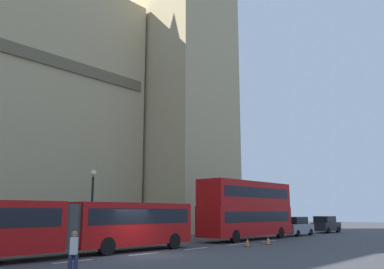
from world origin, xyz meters
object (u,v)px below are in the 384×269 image
(sedan_lead, at_px, (296,226))
(sedan_trailing, at_px, (326,225))
(traffic_cone_middle, at_px, (268,241))
(traffic_cone_west, at_px, (247,242))
(articulated_bus, at_px, (62,224))
(double_decker_bus, at_px, (247,208))
(street_lamp, at_px, (92,202))
(pedestrian_near_cones, at_px, (74,253))

(sedan_lead, relative_size, sedan_trailing, 1.00)
(traffic_cone_middle, bearing_deg, sedan_lead, 17.39)
(traffic_cone_west, height_order, traffic_cone_middle, same)
(traffic_cone_middle, bearing_deg, articulated_bus, 165.25)
(traffic_cone_west, bearing_deg, double_decker_bus, 33.09)
(traffic_cone_middle, bearing_deg, street_lamp, 138.91)
(double_decker_bus, relative_size, street_lamp, 2.08)
(sedan_lead, xyz_separation_m, sedan_trailing, (7.45, 0.11, 0.00))
(articulated_bus, xyz_separation_m, traffic_cone_middle, (14.62, -3.85, -1.46))
(articulated_bus, height_order, sedan_trailing, articulated_bus)
(traffic_cone_west, xyz_separation_m, pedestrian_near_cones, (-15.60, -2.83, 0.63))
(pedestrian_near_cones, bearing_deg, articulated_bus, 62.14)
(sedan_trailing, bearing_deg, traffic_cone_west, -170.60)
(street_lamp, bearing_deg, pedestrian_near_cones, -127.59)
(traffic_cone_middle, height_order, pedestrian_near_cones, pedestrian_near_cones)
(traffic_cone_west, relative_size, pedestrian_near_cones, 0.34)
(street_lamp, bearing_deg, traffic_cone_middle, -41.09)
(double_decker_bus, distance_m, traffic_cone_middle, 5.56)
(articulated_bus, relative_size, street_lamp, 3.42)
(sedan_trailing, bearing_deg, sedan_lead, -179.16)
(traffic_cone_middle, bearing_deg, pedestrian_near_cones, -171.62)
(traffic_cone_middle, xyz_separation_m, street_lamp, (-9.59, 8.36, 2.77))
(articulated_bus, distance_m, double_decker_bus, 17.84)
(double_decker_bus, height_order, street_lamp, street_lamp)
(sedan_lead, distance_m, street_lamp, 21.72)
(traffic_cone_west, xyz_separation_m, traffic_cone_middle, (2.47, -0.17, 0.00))
(double_decker_bus, distance_m, pedestrian_near_cones, 22.31)
(street_lamp, height_order, pedestrian_near_cones, street_lamp)
(sedan_trailing, height_order, traffic_cone_middle, sedan_trailing)
(traffic_cone_west, distance_m, street_lamp, 11.20)
(traffic_cone_middle, xyz_separation_m, pedestrian_near_cones, (-18.07, -2.66, 0.63))
(articulated_bus, relative_size, double_decker_bus, 1.64)
(sedan_lead, bearing_deg, pedestrian_near_cones, -168.04)
(traffic_cone_west, xyz_separation_m, street_lamp, (-7.12, 8.19, 2.77))
(sedan_trailing, xyz_separation_m, traffic_cone_middle, (-18.95, -3.71, -0.63))
(articulated_bus, height_order, pedestrian_near_cones, articulated_bus)
(double_decker_bus, height_order, traffic_cone_west, double_decker_bus)
(pedestrian_near_cones, bearing_deg, sedan_trailing, 9.77)
(double_decker_bus, bearing_deg, sedan_trailing, -0.51)
(traffic_cone_middle, relative_size, pedestrian_near_cones, 0.34)
(sedan_trailing, relative_size, street_lamp, 0.83)
(articulated_bus, xyz_separation_m, traffic_cone_west, (12.16, -3.68, -1.46))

